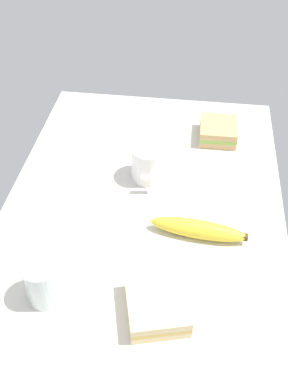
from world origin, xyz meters
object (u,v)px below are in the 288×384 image
(banana, at_px, (198,229))
(paper_napkin, at_px, (112,126))
(sandwich_main, at_px, (218,131))
(sandwich_side, at_px, (157,305))
(coffee_mug_black, at_px, (149,162))
(glass_of_milk, at_px, (44,283))

(banana, distance_m, paper_napkin, 0.45)
(sandwich_main, xyz_separation_m, sandwich_side, (-0.55, 0.11, 0.00))
(sandwich_main, height_order, banana, sandwich_main)
(sandwich_side, bearing_deg, banana, -19.20)
(coffee_mug_black, height_order, sandwich_main, coffee_mug_black)
(coffee_mug_black, xyz_separation_m, sandwich_side, (-0.37, -0.06, -0.02))
(sandwich_side, height_order, banana, sandwich_side)
(banana, bearing_deg, sandwich_side, 160.80)
(sandwich_side, xyz_separation_m, paper_napkin, (0.57, 0.19, -0.02))
(coffee_mug_black, distance_m, sandwich_side, 0.37)
(coffee_mug_black, relative_size, sandwich_side, 0.75)
(banana, bearing_deg, coffee_mug_black, 35.82)
(coffee_mug_black, bearing_deg, paper_napkin, 33.04)
(sandwich_main, relative_size, banana, 0.52)
(coffee_mug_black, height_order, paper_napkin, coffee_mug_black)
(sandwich_main, xyz_separation_m, glass_of_milk, (-0.55, 0.32, 0.02))
(sandwich_main, height_order, sandwich_side, same)
(coffee_mug_black, bearing_deg, sandwich_main, -41.94)
(sandwich_main, relative_size, glass_of_milk, 1.15)
(coffee_mug_black, relative_size, glass_of_milk, 1.13)
(coffee_mug_black, xyz_separation_m, paper_napkin, (0.20, 0.13, -0.04))
(coffee_mug_black, distance_m, paper_napkin, 0.24)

